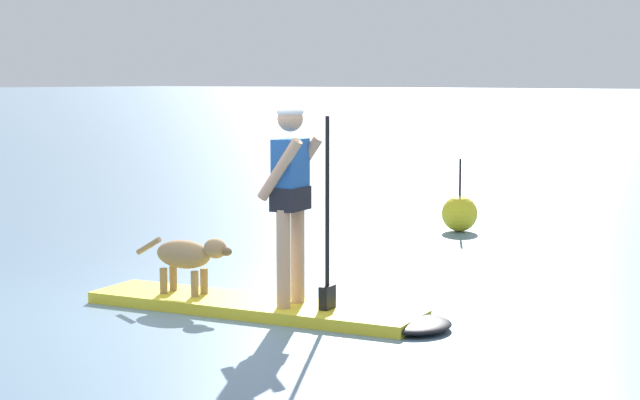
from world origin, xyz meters
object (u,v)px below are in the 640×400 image
(dog, at_px, (188,256))
(marker_buoy, at_px, (460,214))
(person_paddler, at_px, (292,190))
(paddleboard, at_px, (276,309))

(dog, bearing_deg, marker_buoy, 92.67)
(dog, relative_size, marker_buoy, 1.04)
(marker_buoy, bearing_deg, person_paddler, -76.30)
(marker_buoy, bearing_deg, dog, -87.33)
(person_paddler, relative_size, marker_buoy, 1.75)
(person_paddler, bearing_deg, marker_buoy, 103.70)
(dog, bearing_deg, person_paddler, 9.72)
(person_paddler, xyz_separation_m, marker_buoy, (-1.31, 5.37, -0.85))
(dog, height_order, marker_buoy, marker_buoy)
(paddleboard, height_order, dog, dog)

